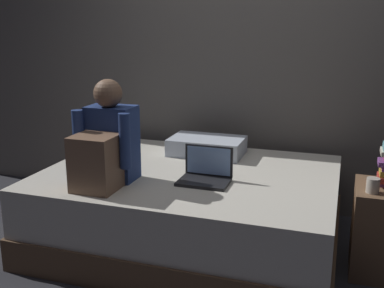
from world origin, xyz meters
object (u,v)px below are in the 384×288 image
object	(u,v)px
bed	(190,208)
mug	(373,185)
laptop	(206,173)
person_sitting	(106,145)
pillow	(207,146)

from	to	relation	value
bed	mug	distance (m)	1.22
laptop	person_sitting	bearing A→B (deg)	-158.94
laptop	pillow	xyz separation A→B (m)	(-0.18, 0.62, 0.01)
person_sitting	laptop	size ratio (longest dim) A/B	2.05
person_sitting	mug	world-z (taller)	person_sitting
bed	laptop	world-z (taller)	laptop
person_sitting	pillow	bearing A→B (deg)	64.03
bed	mug	world-z (taller)	mug
bed	laptop	distance (m)	0.40
pillow	mug	xyz separation A→B (m)	(1.18, -0.55, -0.00)
person_sitting	laptop	world-z (taller)	person_sitting
laptop	mug	xyz separation A→B (m)	(1.01, 0.07, 0.01)
mug	laptop	bearing A→B (deg)	-176.14
mug	person_sitting	bearing A→B (deg)	-169.55
bed	laptop	xyz separation A→B (m)	(0.16, -0.17, 0.33)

